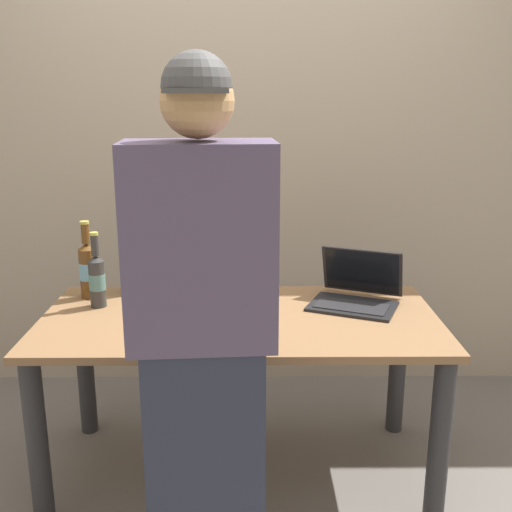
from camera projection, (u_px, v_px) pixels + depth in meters
ground_plane at (241, 470)px, 2.60m from camera, size 8.00×8.00×0.00m
desk at (240, 345)px, 2.45m from camera, size 1.58×0.77×0.71m
laptop at (356, 292)px, 2.56m from camera, size 0.44×0.42×0.22m
beer_bottle_dark at (97, 279)px, 2.50m from camera, size 0.07×0.07×0.32m
beer_bottle_brown at (88, 268)px, 2.61m from camera, size 0.07×0.07×0.34m
beer_bottle_green at (129, 271)px, 2.68m from camera, size 0.07×0.07×0.27m
person_figure at (203, 347)px, 1.77m from camera, size 0.43×0.30×1.68m
back_wall at (242, 146)px, 3.16m from camera, size 6.00×0.10×2.60m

